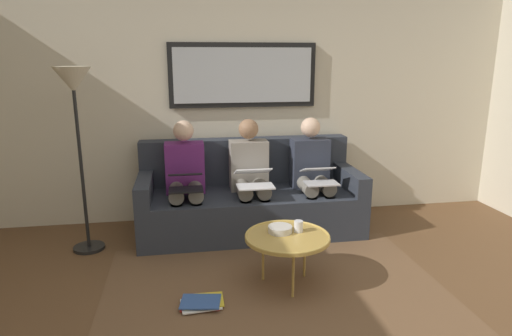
# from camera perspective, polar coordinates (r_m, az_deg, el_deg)

# --- Properties ---
(wall_rear) EXTENTS (6.00, 0.12, 2.60)m
(wall_rear) POSITION_cam_1_polar(r_m,az_deg,el_deg) (4.84, -1.80, 8.92)
(wall_rear) COLOR beige
(wall_rear) RESTS_ON ground_plane
(area_rug) EXTENTS (2.60, 1.80, 0.01)m
(area_rug) POSITION_cam_1_polar(r_m,az_deg,el_deg) (3.55, 2.37, -15.17)
(area_rug) COLOR brown
(area_rug) RESTS_ON ground_plane
(couch) EXTENTS (2.20, 0.90, 0.90)m
(couch) POSITION_cam_1_polar(r_m,az_deg,el_deg) (4.57, -0.88, -4.08)
(couch) COLOR #2D333D
(couch) RESTS_ON ground_plane
(framed_mirror) EXTENTS (1.55, 0.05, 0.66)m
(framed_mirror) POSITION_cam_1_polar(r_m,az_deg,el_deg) (4.73, -1.66, 11.83)
(framed_mirror) COLOR black
(coffee_table) EXTENTS (0.66, 0.66, 0.42)m
(coffee_table) POSITION_cam_1_polar(r_m,az_deg,el_deg) (3.44, 4.05, -8.87)
(coffee_table) COLOR tan
(coffee_table) RESTS_ON ground_plane
(cup) EXTENTS (0.07, 0.07, 0.09)m
(cup) POSITION_cam_1_polar(r_m,az_deg,el_deg) (3.50, 5.49, -7.47)
(cup) COLOR silver
(cup) RESTS_ON coffee_table
(bowl) EXTENTS (0.19, 0.19, 0.05)m
(bowl) POSITION_cam_1_polar(r_m,az_deg,el_deg) (3.49, 3.11, -7.86)
(bowl) COLOR beige
(bowl) RESTS_ON coffee_table
(person_left) EXTENTS (0.38, 0.58, 1.14)m
(person_left) POSITION_cam_1_polar(r_m,az_deg,el_deg) (4.56, 7.22, -0.34)
(person_left) COLOR #2D3342
(person_left) RESTS_ON couch
(laptop_silver) EXTENTS (0.31, 0.34, 0.15)m
(laptop_silver) POSITION_cam_1_polar(r_m,az_deg,el_deg) (4.33, 8.14, -0.94)
(laptop_silver) COLOR silver
(person_middle) EXTENTS (0.38, 0.58, 1.14)m
(person_middle) POSITION_cam_1_polar(r_m,az_deg,el_deg) (4.42, -0.75, -0.69)
(person_middle) COLOR gray
(person_middle) RESTS_ON couch
(laptop_white) EXTENTS (0.34, 0.37, 0.16)m
(laptop_white) POSITION_cam_1_polar(r_m,az_deg,el_deg) (4.19, -0.26, -1.26)
(laptop_white) COLOR white
(person_right) EXTENTS (0.38, 0.58, 1.14)m
(person_right) POSITION_cam_1_polar(r_m,az_deg,el_deg) (4.37, -9.08, -1.04)
(person_right) COLOR #66236B
(person_right) RESTS_ON couch
(laptop_black) EXTENTS (0.31, 0.34, 0.15)m
(laptop_black) POSITION_cam_1_polar(r_m,az_deg,el_deg) (4.13, -9.04, -1.69)
(laptop_black) COLOR black
(magazine_stack) EXTENTS (0.32, 0.26, 0.04)m
(magazine_stack) POSITION_cam_1_polar(r_m,az_deg,el_deg) (3.35, -7.03, -16.78)
(magazine_stack) COLOR red
(magazine_stack) RESTS_ON ground_plane
(standing_lamp) EXTENTS (0.32, 0.32, 1.66)m
(standing_lamp) POSITION_cam_1_polar(r_m,az_deg,el_deg) (4.14, -22.28, 8.00)
(standing_lamp) COLOR black
(standing_lamp) RESTS_ON ground_plane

